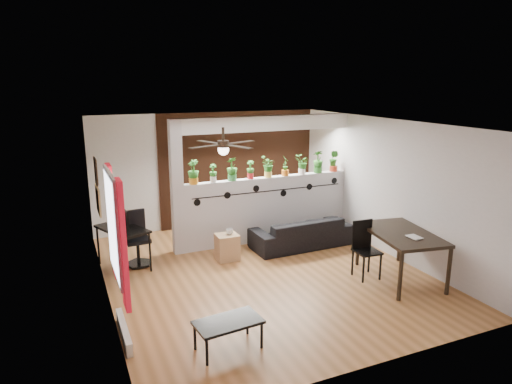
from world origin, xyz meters
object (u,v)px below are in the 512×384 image
potted_plant_7 (318,161)px  cup (229,232)px  potted_plant_2 (232,168)px  potted_plant_6 (302,164)px  potted_plant_4 (268,166)px  cube_shelf (227,247)px  computer_desk (122,232)px  potted_plant_0 (193,171)px  potted_plant_3 (250,169)px  potted_plant_1 (213,173)px  potted_plant_5 (285,165)px  sofa (301,233)px  folding_chair (364,244)px  coffee_table (228,324)px  office_chair (137,242)px  dining_table (402,237)px  ceiling_fan (223,146)px  potted_plant_8 (334,160)px

potted_plant_7 → cup: potted_plant_7 is taller
potted_plant_2 → potted_plant_6: (1.58, 0.00, -0.03)m
potted_plant_4 → cup: size_ratio=3.30×
cube_shelf → computer_desk: (-1.83, 0.37, 0.43)m
cup → potted_plant_4: bearing=32.3°
potted_plant_0 → potted_plant_6: potted_plant_0 is taller
potted_plant_3 → potted_plant_7: potted_plant_7 is taller
potted_plant_0 → potted_plant_1: size_ratio=1.32×
potted_plant_3 → cube_shelf: size_ratio=0.75×
potted_plant_5 → sofa: 1.44m
sofa → computer_desk: (-3.45, 0.30, 0.40)m
potted_plant_6 → folding_chair: potted_plant_6 is taller
potted_plant_3 → coffee_table: potted_plant_3 is taller
potted_plant_7 → coffee_table: potted_plant_7 is taller
potted_plant_0 → cup: potted_plant_0 is taller
office_chair → dining_table: (3.97, -2.40, 0.31)m
ceiling_fan → potted_plant_1: bearing=77.0°
potted_plant_1 → computer_desk: (-1.82, -0.34, -0.86)m
potted_plant_5 → potted_plant_7: 0.79m
coffee_table → ceiling_fan: bearing=71.3°
dining_table → potted_plant_1: bearing=131.8°
computer_desk → office_chair: office_chair is taller
potted_plant_0 → cup: 1.35m
potted_plant_3 → coffee_table: size_ratio=0.43×
potted_plant_3 → potted_plant_6: 1.19m
ceiling_fan → cube_shelf: size_ratio=2.42×
potted_plant_3 → ceiling_fan: bearing=-123.8°
coffee_table → potted_plant_7: bearing=46.1°
cup → coffee_table: size_ratio=0.15×
potted_plant_6 → computer_desk: potted_plant_6 is taller
potted_plant_4 → potted_plant_0: bearing=180.0°
potted_plant_3 → potted_plant_8: potted_plant_8 is taller
ceiling_fan → potted_plant_6: size_ratio=2.92×
potted_plant_7 → potted_plant_8: potted_plant_7 is taller
potted_plant_8 → office_chair: bearing=-176.3°
potted_plant_8 → sofa: (-1.13, -0.64, -1.31)m
potted_plant_5 → coffee_table: size_ratio=0.49×
sofa → potted_plant_8: bearing=-152.2°
sofa → potted_plant_3: bearing=-38.5°
coffee_table → folding_chair: bearing=21.8°
potted_plant_0 → folding_chair: bearing=-45.2°
ceiling_fan → potted_plant_5: 2.79m
potted_plant_1 → potted_plant_8: size_ratio=0.77×
potted_plant_5 → potted_plant_6: 0.40m
ceiling_fan → cup: bearing=66.3°
potted_plant_7 → folding_chair: size_ratio=0.49×
dining_table → sofa: bearing=110.5°
sofa → cup: (-1.57, -0.07, 0.26)m
potted_plant_1 → cup: bearing=-84.9°
ceiling_fan → computer_desk: size_ratio=1.02×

